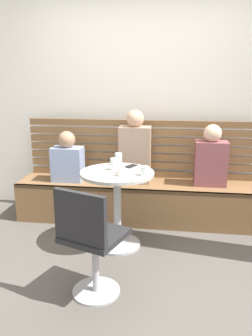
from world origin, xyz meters
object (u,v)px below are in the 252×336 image
object	(u,v)px
person_adult	(135,150)
cup_espresso_small	(119,170)
white_chair	(90,240)
person_child_middle	(68,159)
booth_bench	(138,201)
phone_on_table	(131,166)
person_child_left	(211,159)
plate_small	(96,168)
cup_glass_short	(145,171)
cup_ceramic_white	(121,172)
cup_water_clear	(114,164)
cup_glass_tall	(118,159)
cafe_table	(117,195)

from	to	relation	value
person_adult	cup_espresso_small	size ratio (longest dim) A/B	14.33
white_chair	person_child_middle	world-z (taller)	person_child_middle
white_chair	cup_espresso_small	bearing A→B (deg)	83.17
white_chair	cup_espresso_small	xyz separation A→B (m)	(0.09, 0.77, 0.30)
booth_bench	person_child_middle	world-z (taller)	person_child_middle
phone_on_table	person_child_middle	bearing A→B (deg)	-1.61
person_child_left	cup_espresso_small	distance (m)	1.14
cup_espresso_small	plate_small	world-z (taller)	cup_espresso_small
person_adult	person_child_left	xyz separation A→B (m)	(0.82, 0.01, -0.07)
booth_bench	person_adult	world-z (taller)	person_adult
cup_glass_short	plate_small	world-z (taller)	cup_glass_short
cup_ceramic_white	cup_water_clear	size ratio (longest dim) A/B	0.73
cup_glass_tall	phone_on_table	xyz separation A→B (m)	(0.13, -0.04, -0.06)
cup_glass_short	phone_on_table	distance (m)	0.33
booth_bench	white_chair	xyz separation A→B (m)	(-0.20, -1.45, 0.24)
cup_espresso_small	cup_glass_tall	distance (m)	0.29
cup_espresso_small	cup_ceramic_white	world-z (taller)	cup_ceramic_white
person_child_middle	plate_small	world-z (taller)	person_child_middle
cup_ceramic_white	phone_on_table	size ratio (longest dim) A/B	0.57
white_chair	cup_glass_tall	bearing A→B (deg)	87.83
booth_bench	cup_espresso_small	bearing A→B (deg)	-99.14
person_child_middle	plate_small	xyz separation A→B (m)	(0.45, -0.55, 0.06)
person_child_middle	cup_glass_short	bearing A→B (deg)	-37.23
person_child_middle	booth_bench	bearing A→B (deg)	1.58
white_chair	cup_glass_short	bearing A→B (deg)	65.92
white_chair	phone_on_table	xyz separation A→B (m)	(0.17, 1.01, 0.28)
person_adult	cup_glass_tall	bearing A→B (deg)	-105.29
cup_glass_tall	phone_on_table	bearing A→B (deg)	-17.67
person_child_middle	cup_water_clear	bearing A→B (deg)	-41.64
cafe_table	person_child_left	world-z (taller)	person_child_left
booth_bench	person_child_left	distance (m)	0.93
person_child_middle	cup_water_clear	distance (m)	0.84
cup_ceramic_white	cup_espresso_small	bearing A→B (deg)	109.46
cup_espresso_small	plate_small	distance (m)	0.26
person_adult	cup_glass_tall	size ratio (longest dim) A/B	6.69
cup_water_clear	cup_ceramic_white	bearing A→B (deg)	-62.80
cup_glass_tall	person_child_left	bearing A→B (deg)	24.82
person_child_middle	phone_on_table	distance (m)	0.88
plate_small	cup_water_clear	bearing A→B (deg)	-2.90
person_child_middle	cup_ceramic_white	xyz separation A→B (m)	(0.72, -0.75, 0.09)
person_adult	cup_glass_short	size ratio (longest dim) A/B	10.03
cup_espresso_small	white_chair	bearing A→B (deg)	-96.83
cup_water_clear	person_adult	bearing A→B (deg)	77.92
cup_glass_tall	phone_on_table	distance (m)	0.15
white_chair	cup_water_clear	world-z (taller)	same
cup_ceramic_white	phone_on_table	world-z (taller)	cup_ceramic_white
booth_bench	white_chair	size ratio (longest dim) A/B	3.18
white_chair	cup_glass_tall	distance (m)	1.10
white_chair	cup_glass_tall	xyz separation A→B (m)	(0.04, 1.05, 0.34)
plate_small	person_child_left	bearing A→B (deg)	28.30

